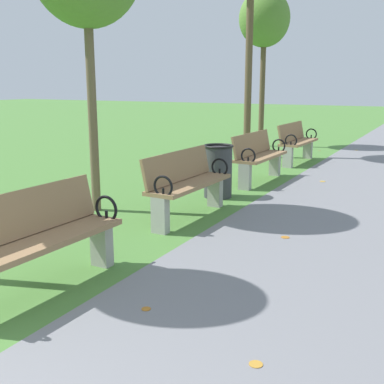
{
  "coord_description": "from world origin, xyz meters",
  "views": [
    {
      "loc": [
        2.49,
        -0.09,
        1.79
      ],
      "look_at": [
        -0.05,
        4.7,
        0.55
      ],
      "focal_mm": 44.81,
      "sensor_mm": 36.0,
      "label": 1
    }
  ],
  "objects": [
    {
      "name": "park_bench_2",
      "position": [
        -0.5,
        2.75,
        0.49
      ],
      "size": [
        0.53,
        1.62,
        0.9
      ],
      "color": "#93704C",
      "rests_on": "ground"
    },
    {
      "name": "park_bench_3",
      "position": [
        -0.5,
        5.41,
        0.49
      ],
      "size": [
        0.51,
        1.61,
        0.9
      ],
      "color": "#93704C",
      "rests_on": "ground"
    },
    {
      "name": "park_bench_4",
      "position": [
        -0.5,
        8.15,
        0.49
      ],
      "size": [
        0.51,
        1.61,
        0.9
      ],
      "color": "#93704C",
      "rests_on": "ground"
    },
    {
      "name": "park_bench_5",
      "position": [
        -0.5,
        10.64,
        0.49
      ],
      "size": [
        0.52,
        1.61,
        0.9
      ],
      "color": "#93704C",
      "rests_on": "ground"
    },
    {
      "name": "tree_4",
      "position": [
        -2.25,
        13.08,
        3.47
      ],
      "size": [
        1.4,
        1.4,
        4.28
      ],
      "color": "brown",
      "rests_on": "ground"
    },
    {
      "name": "trash_bin",
      "position": [
        -0.65,
        6.71,
        0.42
      ],
      "size": [
        0.48,
        0.48,
        0.84
      ],
      "color": "#38383D",
      "rests_on": "ground"
    },
    {
      "name": "scattered_leaves",
      "position": [
        -0.17,
        4.93,
        0.01
      ],
      "size": [
        4.82,
        13.82,
        0.02
      ],
      "color": "brown",
      "rests_on": "ground"
    }
  ]
}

